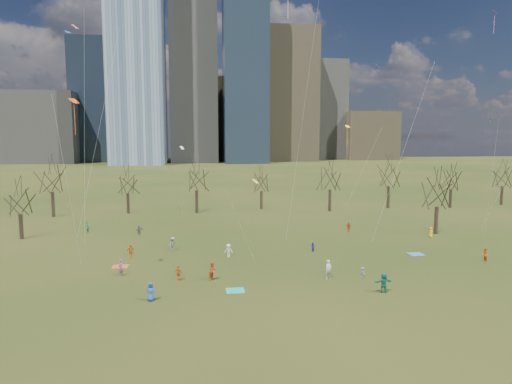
{
  "coord_description": "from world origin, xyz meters",
  "views": [
    {
      "loc": [
        -6.77,
        -40.61,
        13.44
      ],
      "look_at": [
        0.0,
        12.0,
        7.0
      ],
      "focal_mm": 32.0,
      "sensor_mm": 36.0,
      "label": 1
    }
  ],
  "objects": [
    {
      "name": "person_2",
      "position": [
        -5.49,
        1.2,
        0.88
      ],
      "size": [
        1.06,
        1.08,
        1.76
      ],
      "primitive_type": "imported",
      "rotation": [
        0.0,
        0.0,
        0.87
      ],
      "color": "#AD4318",
      "rests_on": "ground"
    },
    {
      "name": "person_8",
      "position": [
        6.49,
        10.32,
        0.57
      ],
      "size": [
        0.59,
        0.66,
        1.13
      ],
      "primitive_type": "imported",
      "rotation": [
        0.0,
        0.0,
        5.06
      ],
      "color": "#3124A0",
      "rests_on": "ground"
    },
    {
      "name": "person_0",
      "position": [
        -10.74,
        -3.66,
        0.79
      ],
      "size": [
        0.79,
        0.54,
        1.57
      ],
      "primitive_type": "imported",
      "rotation": [
        0.0,
        0.0,
        0.05
      ],
      "color": "#234A99",
      "rests_on": "ground"
    },
    {
      "name": "person_12",
      "position": [
        24.12,
        15.86,
        0.7
      ],
      "size": [
        0.56,
        0.75,
        1.4
      ],
      "primitive_type": "imported",
      "rotation": [
        0.0,
        0.0,
        1.75
      ],
      "color": "yellow",
      "rests_on": "ground"
    },
    {
      "name": "downtown_skyline",
      "position": [
        -2.43,
        210.64,
        39.01
      ],
      "size": [
        212.5,
        78.0,
        118.0
      ],
      "color": "slate",
      "rests_on": "ground"
    },
    {
      "name": "person_14",
      "position": [
        23.91,
        3.82,
        0.77
      ],
      "size": [
        0.63,
        0.78,
        1.53
      ],
      "primitive_type": "imported",
      "rotation": [
        0.0,
        0.0,
        4.78
      ],
      "color": "orange",
      "rests_on": "ground"
    },
    {
      "name": "bare_tree_row",
      "position": [
        -0.09,
        37.22,
        6.12
      ],
      "size": [
        113.04,
        29.8,
        9.5
      ],
      "color": "black",
      "rests_on": "ground"
    },
    {
      "name": "person_4",
      "position": [
        -8.67,
        1.53,
        0.72
      ],
      "size": [
        0.9,
        0.76,
        1.44
      ],
      "primitive_type": "imported",
      "rotation": [
        0.0,
        0.0,
        2.55
      ],
      "color": "#CC6016",
      "rests_on": "ground"
    },
    {
      "name": "blanket_teal",
      "position": [
        -3.65,
        -2.0,
        0.01
      ],
      "size": [
        1.6,
        1.5,
        0.03
      ],
      "primitive_type": "cube",
      "color": "teal",
      "rests_on": "ground"
    },
    {
      "name": "person_15",
      "position": [
        -9.83,
        12.93,
        0.84
      ],
      "size": [
        1.13,
        1.24,
        1.68
      ],
      "primitive_type": "imported",
      "rotation": [
        0.0,
        0.0,
        0.96
      ],
      "color": "slate",
      "rests_on": "ground"
    },
    {
      "name": "person_7",
      "position": [
        -14.31,
        3.77,
        0.82
      ],
      "size": [
        0.54,
        0.68,
        1.65
      ],
      "primitive_type": "imported",
      "rotation": [
        0.0,
        0.0,
        4.45
      ],
      "color": "#884482",
      "rests_on": "ground"
    },
    {
      "name": "person_16",
      "position": [
        -14.26,
        10.05,
        0.81
      ],
      "size": [
        1.03,
        0.71,
        1.62
      ],
      "primitive_type": "imported",
      "rotation": [
        0.0,
        0.0,
        0.37
      ],
      "color": "orange",
      "rests_on": "ground"
    },
    {
      "name": "kites_airborne",
      "position": [
        5.19,
        11.99,
        13.7
      ],
      "size": [
        59.48,
        40.35,
        28.12
      ],
      "color": "#FC3E15",
      "rests_on": "ground"
    },
    {
      "name": "person_9",
      "position": [
        -3.45,
        9.4,
        0.74
      ],
      "size": [
        1.08,
        0.81,
        1.49
      ],
      "primitive_type": "imported",
      "rotation": [
        0.0,
        0.0,
        5.98
      ],
      "color": "white",
      "rests_on": "ground"
    },
    {
      "name": "person_5",
      "position": [
        9.08,
        -4.12,
        0.88
      ],
      "size": [
        1.67,
        0.61,
        1.77
      ],
      "primitive_type": "imported",
      "rotation": [
        0.0,
        0.0,
        3.2
      ],
      "color": "#186F5B",
      "rests_on": "ground"
    },
    {
      "name": "person_11",
      "position": [
        -14.84,
        22.52,
        0.72
      ],
      "size": [
        1.27,
        1.23,
        1.45
      ],
      "primitive_type": "imported",
      "rotation": [
        0.0,
        0.0,
        0.76
      ],
      "color": "#5C5E61",
      "rests_on": "ground"
    },
    {
      "name": "blanket_crimson",
      "position": [
        -14.92,
        6.98,
        0.01
      ],
      "size": [
        1.6,
        1.5,
        0.03
      ],
      "primitive_type": "cube",
      "color": "#C34C27",
      "rests_on": "ground"
    },
    {
      "name": "person_13",
      "position": [
        -22.21,
        24.84,
        0.77
      ],
      "size": [
        0.66,
        0.64,
        1.53
      ],
      "primitive_type": "imported",
      "rotation": [
        0.0,
        0.0,
        2.45
      ],
      "color": "#16674F",
      "rests_on": "ground"
    },
    {
      "name": "person_1",
      "position": [
        5.45,
        0.27,
        0.92
      ],
      "size": [
        0.78,
        0.65,
        1.83
      ],
      "primitive_type": "imported",
      "rotation": [
        0.0,
        0.0,
        0.37
      ],
      "color": "silver",
      "rests_on": "ground"
    },
    {
      "name": "person_10",
      "position": [
        14.38,
        20.81,
        0.7
      ],
      "size": [
        0.87,
        0.48,
        1.4
      ],
      "primitive_type": "imported",
      "rotation": [
        0.0,
        0.0,
        0.18
      ],
      "color": "red",
      "rests_on": "ground"
    },
    {
      "name": "ground",
      "position": [
        0.0,
        0.0,
        0.0
      ],
      "size": [
        500.0,
        500.0,
        0.0
      ],
      "primitive_type": "plane",
      "color": "black",
      "rests_on": "ground"
    },
    {
      "name": "person_3",
      "position": [
        8.77,
        0.15,
        0.52
      ],
      "size": [
        0.63,
        0.77,
        1.04
      ],
      "primitive_type": "imported",
      "rotation": [
        0.0,
        0.0,
        1.99
      ],
      "color": "slate",
      "rests_on": "ground"
    },
    {
      "name": "blanket_navy",
      "position": [
        18.02,
        7.82,
        0.01
      ],
      "size": [
        1.6,
        1.5,
        0.03
      ],
      "primitive_type": "cube",
      "color": "blue",
      "rests_on": "ground"
    }
  ]
}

